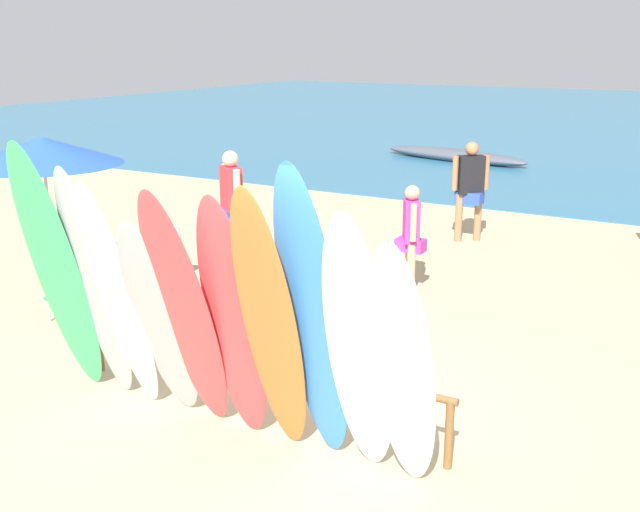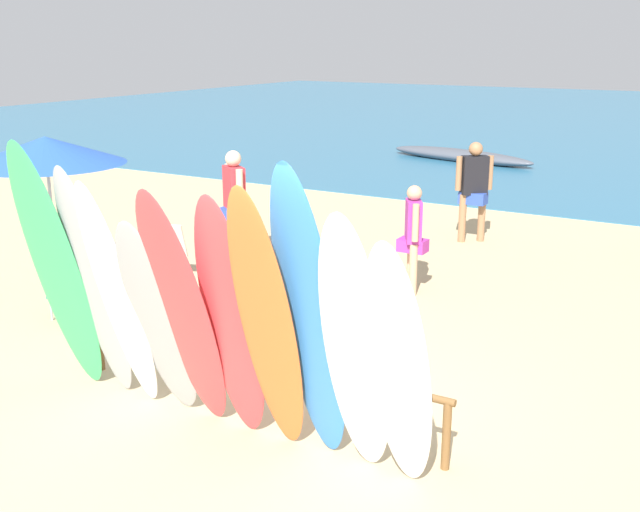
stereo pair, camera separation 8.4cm
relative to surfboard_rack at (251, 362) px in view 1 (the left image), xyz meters
The scene contains 19 objects.
ground 14.01m from the surfboard_rack, 90.00° to the left, with size 60.00×60.00×0.00m, color tan.
surfboard_rack is the anchor object (origin of this frame).
surfboard_green_0 1.97m from the surfboard_rack, 160.57° to the right, with size 0.55×0.06×2.62m, color #38B266.
surfboard_grey_1 1.58m from the surfboard_rack, 158.87° to the right, with size 0.47×0.07×2.38m, color #999EA3.
surfboard_white_2 1.30m from the surfboard_rack, 150.14° to the right, with size 0.48×0.08×2.30m, color white.
surfboard_grey_3 0.91m from the surfboard_rack, 136.84° to the right, with size 0.57×0.06×2.04m, color #999EA3.
surfboard_red_4 0.89m from the surfboard_rack, 111.03° to the right, with size 0.57×0.06×2.36m, color #D13D42.
surfboard_red_5 0.81m from the surfboard_rack, 69.35° to the right, with size 0.53×0.07×2.27m, color #D13D42.
surfboard_orange_6 1.11m from the surfboard_rack, 44.53° to the right, with size 0.49×0.08×2.46m, color orange.
surfboard_blue_7 1.32m from the surfboard_rack, 28.75° to the right, with size 0.54×0.08×2.60m, color #337AD1.
surfboard_white_8 1.58m from the surfboard_rack, 21.48° to the right, with size 0.53×0.07×2.30m, color white.
surfboard_white_9 1.90m from the surfboard_rack, 18.48° to the right, with size 0.49×0.08×2.16m, color white.
beachgoer_near_rack 4.88m from the surfboard_rack, 127.75° to the left, with size 0.55×0.44×1.75m.
beachgoer_by_water 7.00m from the surfboard_rack, 92.65° to the left, with size 0.52×0.44×1.70m.
beachgoer_photographing 3.99m from the surfboard_rack, 91.77° to the left, with size 0.38×0.50×1.48m.
beach_chair_red 3.37m from the surfboard_rack, 161.85° to the left, with size 0.68×0.84×0.80m.
beach_chair_blue 4.25m from the surfboard_rack, 141.72° to the left, with size 0.68×0.79×0.83m.
beach_umbrella 4.72m from the surfboard_rack, 160.38° to the left, with size 2.04×2.04×2.13m.
distant_boat 15.72m from the surfboard_rack, 103.05° to the left, with size 4.57×1.76×0.36m.
Camera 1 is at (3.68, -5.23, 3.33)m, focal length 42.64 mm.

